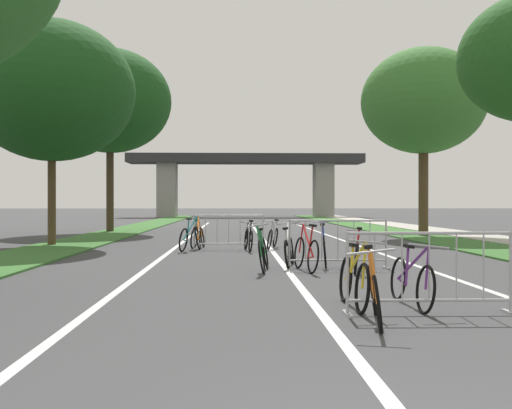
# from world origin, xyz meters

# --- Properties ---
(grass_verge_left) EXTENTS (2.35, 68.92, 0.05)m
(grass_verge_left) POSITION_xyz_m (-6.59, 28.20, 0.03)
(grass_verge_left) COLOR #386B2D
(grass_verge_left) RESTS_ON ground
(grass_verge_right) EXTENTS (2.35, 68.92, 0.05)m
(grass_verge_right) POSITION_xyz_m (6.59, 28.20, 0.03)
(grass_verge_right) COLOR #386B2D
(grass_verge_right) RESTS_ON ground
(sidewalk_path_right) EXTENTS (2.20, 68.92, 0.08)m
(sidewalk_path_right) POSITION_xyz_m (8.86, 28.20, 0.04)
(sidewalk_path_right) COLOR #ADA89E
(sidewalk_path_right) RESTS_ON ground
(lane_stripe_center) EXTENTS (0.14, 39.87, 0.01)m
(lane_stripe_center) POSITION_xyz_m (0.00, 19.94, 0.00)
(lane_stripe_center) COLOR silver
(lane_stripe_center) RESTS_ON ground
(lane_stripe_right_lane) EXTENTS (0.14, 39.87, 0.01)m
(lane_stripe_right_lane) POSITION_xyz_m (2.98, 19.94, 0.00)
(lane_stripe_right_lane) COLOR silver
(lane_stripe_right_lane) RESTS_ON ground
(lane_stripe_left_lane) EXTENTS (0.14, 39.87, 0.01)m
(lane_stripe_left_lane) POSITION_xyz_m (-2.98, 19.94, 0.00)
(lane_stripe_left_lane) COLOR silver
(lane_stripe_left_lane) RESTS_ON ground
(overpass_bridge) EXTENTS (23.44, 3.78, 6.28)m
(overpass_bridge) POSITION_xyz_m (0.00, 56.96, 4.65)
(overpass_bridge) COLOR #2D2D30
(overpass_bridge) RESTS_ON ground
(tree_left_pine_far) EXTENTS (5.43, 5.43, 7.40)m
(tree_left_pine_far) POSITION_xyz_m (-7.12, 17.12, 5.09)
(tree_left_pine_far) COLOR #4C3823
(tree_left_pine_far) RESTS_ON ground
(tree_left_cypress_far) EXTENTS (5.89, 5.89, 8.84)m
(tree_left_cypress_far) POSITION_xyz_m (-7.12, 26.23, 6.32)
(tree_left_cypress_far) COLOR #3D2D1E
(tree_left_cypress_far) RESTS_ON ground
(tree_right_pine_near) EXTENTS (5.22, 5.22, 7.93)m
(tree_right_pine_near) POSITION_xyz_m (6.85, 22.12, 5.69)
(tree_right_pine_near) COLOR #4C3823
(tree_right_pine_near) RESTS_ON ground
(crowd_barrier_nearest) EXTENTS (2.15, 0.46, 1.05)m
(crowd_barrier_nearest) POSITION_xyz_m (1.36, 4.81, 0.52)
(crowd_barrier_nearest) COLOR #ADADB2
(crowd_barrier_nearest) RESTS_ON ground
(crowd_barrier_second) EXTENTS (2.15, 0.46, 1.05)m
(crowd_barrier_second) POSITION_xyz_m (1.12, 10.08, 0.52)
(crowd_barrier_second) COLOR #ADADB2
(crowd_barrier_second) RESTS_ON ground
(crowd_barrier_third) EXTENTS (2.15, 0.46, 1.05)m
(crowd_barrier_third) POSITION_xyz_m (-1.29, 15.35, 0.52)
(crowd_barrier_third) COLOR #ADADB2
(crowd_barrier_third) RESTS_ON ground
(bicycle_red_0) EXTENTS (0.45, 1.68, 0.99)m
(bicycle_red_0) POSITION_xyz_m (0.38, 9.63, 0.39)
(bicycle_red_0) COLOR black
(bicycle_red_0) RESTS_ON ground
(bicycle_orange_1) EXTENTS (0.62, 1.69, 0.92)m
(bicycle_orange_1) POSITION_xyz_m (0.54, 4.30, 0.37)
(bicycle_orange_1) COLOR black
(bicycle_orange_1) RESTS_ON ground
(bicycle_black_2) EXTENTS (0.52, 1.71, 0.93)m
(bicycle_black_2) POSITION_xyz_m (-0.70, 14.75, 0.36)
(bicycle_black_2) COLOR black
(bicycle_black_2) RESTS_ON ground
(bicycle_green_3) EXTENTS (0.56, 1.67, 1.02)m
(bicycle_green_3) POSITION_xyz_m (-0.52, 9.55, 0.39)
(bicycle_green_3) COLOR black
(bicycle_green_3) RESTS_ON ground
(bicycle_yellow_4) EXTENTS (0.51, 1.62, 0.96)m
(bicycle_yellow_4) POSITION_xyz_m (0.50, 5.32, 0.37)
(bicycle_yellow_4) COLOR black
(bicycle_yellow_4) RESTS_ON ground
(bicycle_purple_5) EXTENTS (0.54, 1.72, 0.91)m
(bicycle_purple_5) POSITION_xyz_m (1.30, 5.37, 0.36)
(bicycle_purple_5) COLOR black
(bicycle_purple_5) RESTS_ON ground
(bicycle_white_6) EXTENTS (0.53, 1.63, 0.99)m
(bicycle_white_6) POSITION_xyz_m (0.10, 10.50, 0.36)
(bicycle_white_6) COLOR black
(bicycle_white_6) RESTS_ON ground
(bicycle_silver_7) EXTENTS (0.55, 1.64, 0.91)m
(bicycle_silver_7) POSITION_xyz_m (0.08, 15.74, 0.35)
(bicycle_silver_7) COLOR black
(bicycle_silver_7) RESTS_ON ground
(bicycle_teal_8) EXTENTS (0.69, 1.72, 1.05)m
(bicycle_teal_8) POSITION_xyz_m (-2.44, 14.96, 0.39)
(bicycle_teal_8) COLOR black
(bicycle_teal_8) RESTS_ON ground
(bicycle_blue_9) EXTENTS (0.52, 1.64, 1.01)m
(bicycle_blue_9) POSITION_xyz_m (0.92, 10.68, 0.39)
(bicycle_blue_9) COLOR black
(bicycle_blue_9) RESTS_ON ground
(bicycle_red_10) EXTENTS (0.63, 1.71, 0.93)m
(bicycle_red_10) POSITION_xyz_m (1.40, 9.48, 0.35)
(bicycle_red_10) COLOR black
(bicycle_red_10) RESTS_ON ground
(bicycle_orange_11) EXTENTS (0.55, 1.65, 1.03)m
(bicycle_orange_11) POSITION_xyz_m (-2.18, 15.79, 0.37)
(bicycle_orange_11) COLOR black
(bicycle_orange_11) RESTS_ON ground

